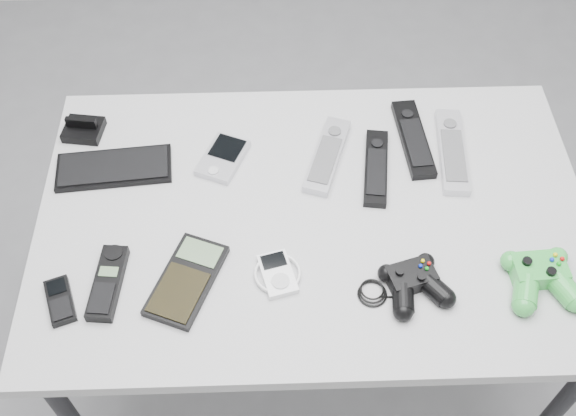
{
  "coord_description": "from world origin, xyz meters",
  "views": [
    {
      "loc": [
        -0.0,
        -0.84,
        1.84
      ],
      "look_at": [
        0.02,
        -0.03,
        0.77
      ],
      "focal_mm": 42.0,
      "sensor_mm": 36.0,
      "label": 1
    }
  ],
  "objects_px": {
    "pda_keyboard": "(114,168)",
    "remote_silver_b": "(452,150)",
    "controller_black": "(414,282)",
    "controller_green": "(541,276)",
    "desk": "(313,232)",
    "remote_black_b": "(413,138)",
    "calculator": "(187,280)",
    "pda": "(223,158)",
    "remote_silver_a": "(327,155)",
    "mp3_player": "(277,273)",
    "remote_black_a": "(376,167)",
    "mobile_phone": "(60,301)",
    "cordless_handset": "(108,282)"
  },
  "relations": [
    {
      "from": "pda_keyboard",
      "to": "cordless_handset",
      "type": "distance_m",
      "value": 0.29
    },
    {
      "from": "remote_black_a",
      "to": "mobile_phone",
      "type": "height_order",
      "value": "remote_black_a"
    },
    {
      "from": "desk",
      "to": "pda",
      "type": "relative_size",
      "value": 9.15
    },
    {
      "from": "controller_green",
      "to": "remote_black_a",
      "type": "bearing_deg",
      "value": 130.46
    },
    {
      "from": "remote_silver_b",
      "to": "calculator",
      "type": "relative_size",
      "value": 1.26
    },
    {
      "from": "mobile_phone",
      "to": "cordless_handset",
      "type": "distance_m",
      "value": 0.09
    },
    {
      "from": "remote_silver_b",
      "to": "remote_black_b",
      "type": "bearing_deg",
      "value": 158.16
    },
    {
      "from": "desk",
      "to": "controller_black",
      "type": "relative_size",
      "value": 5.36
    },
    {
      "from": "desk",
      "to": "mobile_phone",
      "type": "bearing_deg",
      "value": -158.24
    },
    {
      "from": "remote_black_a",
      "to": "calculator",
      "type": "height_order",
      "value": "remote_black_a"
    },
    {
      "from": "pda_keyboard",
      "to": "controller_black",
      "type": "height_order",
      "value": "controller_black"
    },
    {
      "from": "remote_silver_a",
      "to": "remote_black_a",
      "type": "bearing_deg",
      "value": -1.69
    },
    {
      "from": "pda_keyboard",
      "to": "remote_silver_b",
      "type": "bearing_deg",
      "value": -3.48
    },
    {
      "from": "desk",
      "to": "remote_silver_a",
      "type": "relative_size",
      "value": 5.27
    },
    {
      "from": "remote_black_b",
      "to": "remote_silver_b",
      "type": "relative_size",
      "value": 0.94
    },
    {
      "from": "desk",
      "to": "controller_black",
      "type": "bearing_deg",
      "value": -45.54
    },
    {
      "from": "controller_green",
      "to": "cordless_handset",
      "type": "bearing_deg",
      "value": 175.28
    },
    {
      "from": "remote_silver_b",
      "to": "controller_black",
      "type": "distance_m",
      "value": 0.35
    },
    {
      "from": "desk",
      "to": "pda_keyboard",
      "type": "height_order",
      "value": "pda_keyboard"
    },
    {
      "from": "pda",
      "to": "remote_silver_b",
      "type": "xyz_separation_m",
      "value": [
        0.49,
        0.0,
        0.0
      ]
    },
    {
      "from": "mp3_player",
      "to": "controller_black",
      "type": "relative_size",
      "value": 0.46
    },
    {
      "from": "remote_silver_a",
      "to": "remote_black_b",
      "type": "relative_size",
      "value": 0.96
    },
    {
      "from": "desk",
      "to": "calculator",
      "type": "xyz_separation_m",
      "value": [
        -0.25,
        -0.15,
        0.07
      ]
    },
    {
      "from": "pda_keyboard",
      "to": "mobile_phone",
      "type": "relative_size",
      "value": 2.47
    },
    {
      "from": "pda",
      "to": "controller_green",
      "type": "bearing_deg",
      "value": -4.96
    },
    {
      "from": "remote_silver_b",
      "to": "calculator",
      "type": "xyz_separation_m",
      "value": [
        -0.55,
        -0.31,
        -0.0
      ]
    },
    {
      "from": "pda_keyboard",
      "to": "remote_silver_b",
      "type": "xyz_separation_m",
      "value": [
        0.72,
        0.02,
        0.0
      ]
    },
    {
      "from": "mp3_player",
      "to": "controller_black",
      "type": "xyz_separation_m",
      "value": [
        0.25,
        -0.03,
        0.01
      ]
    },
    {
      "from": "remote_black_b",
      "to": "controller_green",
      "type": "height_order",
      "value": "controller_green"
    },
    {
      "from": "pda",
      "to": "mobile_phone",
      "type": "relative_size",
      "value": 1.25
    },
    {
      "from": "remote_black_b",
      "to": "remote_silver_b",
      "type": "height_order",
      "value": "remote_silver_b"
    },
    {
      "from": "pda",
      "to": "calculator",
      "type": "distance_m",
      "value": 0.31
    },
    {
      "from": "calculator",
      "to": "controller_black",
      "type": "distance_m",
      "value": 0.42
    },
    {
      "from": "pda_keyboard",
      "to": "remote_silver_b",
      "type": "height_order",
      "value": "remote_silver_b"
    },
    {
      "from": "controller_green",
      "to": "desk",
      "type": "bearing_deg",
      "value": 153.55
    },
    {
      "from": "remote_silver_b",
      "to": "pda_keyboard",
      "type": "bearing_deg",
      "value": -173.28
    },
    {
      "from": "remote_black_b",
      "to": "calculator",
      "type": "distance_m",
      "value": 0.59
    },
    {
      "from": "remote_silver_b",
      "to": "controller_black",
      "type": "xyz_separation_m",
      "value": [
        -0.13,
        -0.33,
        0.01
      ]
    },
    {
      "from": "desk",
      "to": "controller_black",
      "type": "xyz_separation_m",
      "value": [
        0.17,
        -0.18,
        0.09
      ]
    },
    {
      "from": "mobile_phone",
      "to": "mp3_player",
      "type": "height_order",
      "value": "same"
    },
    {
      "from": "mobile_phone",
      "to": "controller_green",
      "type": "distance_m",
      "value": 0.89
    },
    {
      "from": "pda_keyboard",
      "to": "pda",
      "type": "xyz_separation_m",
      "value": [
        0.23,
        0.02,
        0.0
      ]
    },
    {
      "from": "desk",
      "to": "remote_silver_b",
      "type": "xyz_separation_m",
      "value": [
        0.31,
        0.15,
        0.08
      ]
    },
    {
      "from": "remote_black_a",
      "to": "remote_silver_b",
      "type": "bearing_deg",
      "value": 21.36
    },
    {
      "from": "pda",
      "to": "remote_silver_a",
      "type": "height_order",
      "value": "remote_silver_a"
    },
    {
      "from": "desk",
      "to": "cordless_handset",
      "type": "relative_size",
      "value": 7.21
    },
    {
      "from": "remote_black_a",
      "to": "desk",
      "type": "bearing_deg",
      "value": -133.58
    },
    {
      "from": "remote_silver_b",
      "to": "desk",
      "type": "bearing_deg",
      "value": -148.79
    },
    {
      "from": "remote_silver_a",
      "to": "mp3_player",
      "type": "relative_size",
      "value": 2.23
    },
    {
      "from": "pda_keyboard",
      "to": "controller_black",
      "type": "xyz_separation_m",
      "value": [
        0.59,
        -0.31,
        0.01
      ]
    }
  ]
}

